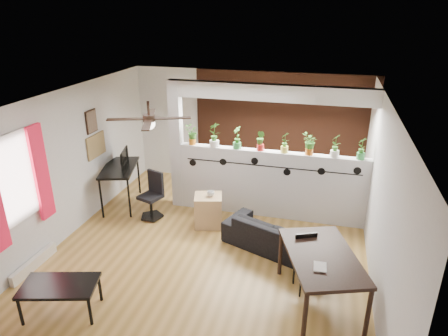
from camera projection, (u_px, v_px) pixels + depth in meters
room_shell at (208, 181)px, 6.34m from camera, size 6.30×7.10×2.90m
partition_wall at (271, 184)px, 7.73m from camera, size 3.60×0.18×1.35m
ceiling_header at (275, 93)px, 7.06m from camera, size 3.60×0.18×0.30m
pier_column at (177, 145)px, 7.95m from camera, size 0.22×0.20×2.60m
brick_panel at (282, 132)px, 8.81m from camera, size 3.90×0.05×2.60m
vine_decal at (271, 167)px, 7.49m from camera, size 3.31×0.01×0.30m
window_assembly at (16, 182)px, 5.80m from camera, size 0.09×1.30×1.55m
baseboard_heater at (34, 263)px, 6.33m from camera, size 0.08×1.00×0.18m
corkboard at (96, 146)px, 7.79m from camera, size 0.03×0.60×0.45m
framed_art at (91, 121)px, 7.55m from camera, size 0.03×0.34×0.44m
ceiling_fan at (149, 120)px, 5.88m from camera, size 1.19×1.19×0.43m
potted_plant_0 at (192, 134)px, 7.77m from camera, size 0.25×0.24×0.39m
potted_plant_1 at (214, 134)px, 7.65m from camera, size 0.33×0.33×0.49m
potted_plant_2 at (237, 137)px, 7.55m from camera, size 0.27×0.28×0.44m
potted_plant_3 at (261, 140)px, 7.45m from camera, size 0.25×0.24×0.39m
potted_plant_4 at (285, 142)px, 7.34m from camera, size 0.24×0.25×0.40m
potted_plant_5 at (310, 143)px, 7.23m from camera, size 0.24×0.26×0.41m
potted_plant_6 at (336, 145)px, 7.12m from camera, size 0.27×0.29×0.44m
potted_plant_7 at (362, 147)px, 7.02m from camera, size 0.27×0.26×0.41m
sofa at (279, 236)px, 6.75m from camera, size 1.93×1.29×0.53m
cube_shelf at (208, 211)px, 7.50m from camera, size 0.60×0.56×0.61m
cup at (211, 194)px, 7.36m from camera, size 0.15×0.15×0.11m
computer_desk at (119, 170)px, 8.12m from camera, size 0.93×1.31×0.85m
monitor at (122, 160)px, 8.19m from camera, size 0.31×0.13×0.18m
office_chair at (153, 198)px, 7.76m from camera, size 0.49×0.50×0.92m
dining_table at (322, 260)px, 5.37m from camera, size 1.31×1.65×0.79m
book at (314, 266)px, 5.09m from camera, size 0.17×0.22×0.02m
folding_chair at (306, 257)px, 5.78m from camera, size 0.46×0.46×0.86m
coffee_table at (59, 288)px, 5.30m from camera, size 1.09×0.79×0.46m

